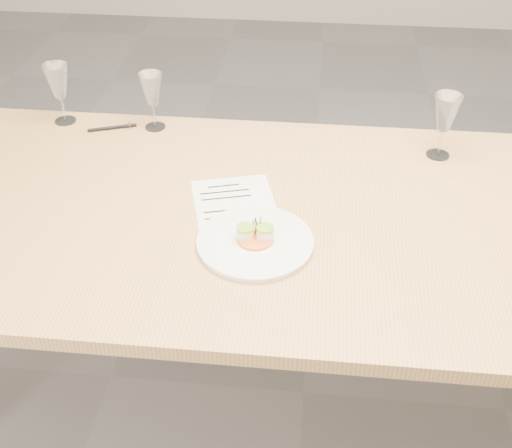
# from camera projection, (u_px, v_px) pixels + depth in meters

# --- Properties ---
(ground) EXTENTS (7.00, 7.00, 0.00)m
(ground) POSITION_uv_depth(u_px,v_px,m) (303.00, 392.00, 2.16)
(ground) COLOR slate
(ground) RESTS_ON ground
(dining_table) EXTENTS (2.40, 1.00, 0.75)m
(dining_table) POSITION_uv_depth(u_px,v_px,m) (314.00, 234.00, 1.75)
(dining_table) COLOR tan
(dining_table) RESTS_ON ground
(dinner_plate) EXTENTS (0.29, 0.29, 0.08)m
(dinner_plate) POSITION_uv_depth(u_px,v_px,m) (255.00, 241.00, 1.60)
(dinner_plate) COLOR white
(dinner_plate) RESTS_ON dining_table
(recipe_sheet) EXTENTS (0.28, 0.32, 0.00)m
(recipe_sheet) POSITION_uv_depth(u_px,v_px,m) (235.00, 205.00, 1.74)
(recipe_sheet) COLOR white
(recipe_sheet) RESTS_ON dining_table
(ballpoint_pen) EXTENTS (0.15, 0.07, 0.01)m
(ballpoint_pen) POSITION_uv_depth(u_px,v_px,m) (112.00, 128.00, 2.07)
(ballpoint_pen) COLOR black
(ballpoint_pen) RESTS_ON dining_table
(wine_glass_0) EXTENTS (0.08, 0.08, 0.20)m
(wine_glass_0) POSITION_uv_depth(u_px,v_px,m) (58.00, 83.00, 2.03)
(wine_glass_0) COLOR white
(wine_glass_0) RESTS_ON dining_table
(wine_glass_1) EXTENTS (0.07, 0.07, 0.19)m
(wine_glass_1) POSITION_uv_depth(u_px,v_px,m) (151.00, 91.00, 2.01)
(wine_glass_1) COLOR white
(wine_glass_1) RESTS_ON dining_table
(wine_glass_2) EXTENTS (0.08, 0.08, 0.20)m
(wine_glass_2) POSITION_uv_depth(u_px,v_px,m) (446.00, 114.00, 1.86)
(wine_glass_2) COLOR white
(wine_glass_2) RESTS_ON dining_table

